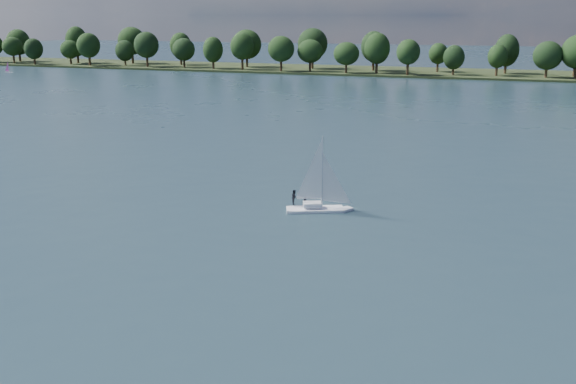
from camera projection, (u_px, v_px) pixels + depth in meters
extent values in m
plane|color=#233342|center=(411.00, 121.00, 129.89)|extent=(700.00, 700.00, 0.00)
cube|color=black|center=(456.00, 74.00, 232.19)|extent=(660.00, 40.00, 1.50)
cube|color=white|center=(317.00, 211.00, 70.03)|extent=(6.84, 4.24, 0.78)
cube|color=white|center=(317.00, 204.00, 69.82)|extent=(2.25, 1.83, 0.49)
cylinder|color=#B1B2B8|center=(317.00, 172.00, 68.85)|extent=(0.12, 0.12, 7.81)
imported|color=black|center=(305.00, 197.00, 70.46)|extent=(0.56, 0.70, 1.68)
imported|color=black|center=(294.00, 197.00, 70.32)|extent=(0.89, 0.99, 1.68)
cube|color=white|center=(9.00, 73.00, 239.11)|extent=(2.83, 1.58, 0.43)
cylinder|color=silver|center=(8.00, 67.00, 238.53)|extent=(0.08, 0.08, 3.81)
cube|color=#5B5E60|center=(21.00, 65.00, 273.16)|extent=(4.11, 2.22, 0.50)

